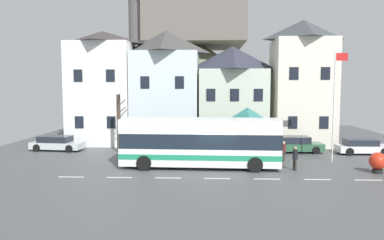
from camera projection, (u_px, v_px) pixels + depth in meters
name	position (u px, v px, depth m)	size (l,w,h in m)	color
ground_plane	(216.00, 171.00, 25.01)	(40.00, 60.00, 0.07)	#4F5053
townhouse_00	(104.00, 88.00, 36.94)	(5.92, 6.06, 10.95)	white
townhouse_01	(167.00, 87.00, 37.11)	(6.24, 6.96, 11.03)	silver
townhouse_02	(232.00, 95.00, 36.87)	(6.33, 6.88, 9.47)	beige
townhouse_03	(302.00, 83.00, 35.59)	(5.49, 5.09, 11.80)	silver
hilltop_castle	(195.00, 75.00, 59.19)	(37.71, 37.71, 22.78)	#6E7255
transit_bus	(200.00, 143.00, 25.70)	(10.87, 2.92, 3.37)	white
bus_shelter	(247.00, 118.00, 28.70)	(3.60, 3.60, 3.98)	#473D33
parked_car_00	(295.00, 144.00, 31.84)	(4.48, 2.05, 1.36)	#2B593C
parked_car_01	(159.00, 144.00, 32.52)	(4.08, 2.16, 1.24)	#30573A
parked_car_02	(57.00, 143.00, 32.78)	(4.64, 2.25, 1.27)	silver
parked_car_03	(362.00, 147.00, 31.03)	(4.23, 1.89, 1.24)	silver
parked_car_04	(242.00, 144.00, 31.82)	(3.98, 2.00, 1.39)	black
pedestrian_00	(295.00, 157.00, 24.87)	(0.33, 0.34, 1.60)	#38332D
pedestrian_01	(284.00, 150.00, 27.88)	(0.36, 0.36, 1.51)	#38332D
public_bench	(221.00, 149.00, 30.74)	(1.44, 0.48, 0.87)	#473828
flagpole	(335.00, 100.00, 27.46)	(0.95, 0.10, 8.06)	silver
harbour_buoy	(378.00, 162.00, 24.07)	(1.10, 1.10, 1.35)	black
bare_tree_00	(119.00, 123.00, 31.56)	(0.89, 1.78, 4.99)	#47382D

